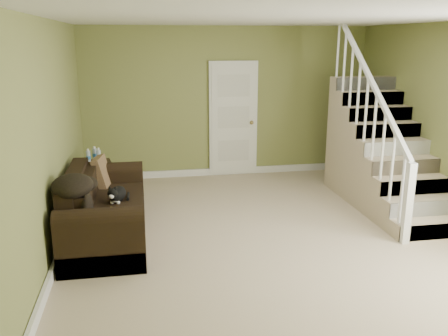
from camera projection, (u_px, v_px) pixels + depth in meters
name	position (u px, v px, depth m)	size (l,w,h in m)	color
floor	(266.00, 232.00, 6.04)	(5.00, 5.50, 0.01)	tan
ceiling	(271.00, 18.00, 5.36)	(5.00, 5.50, 0.01)	white
wall_back	(227.00, 103.00, 8.31)	(5.00, 0.04, 2.60)	olive
wall_front	(379.00, 209.00, 3.08)	(5.00, 0.04, 2.60)	olive
wall_left	(51.00, 139.00, 5.28)	(0.04, 5.50, 2.60)	olive
baseboard_back	(228.00, 171.00, 8.61)	(5.00, 0.04, 0.12)	white
baseboard_left	(64.00, 241.00, 5.61)	(0.04, 5.50, 0.12)	white
baseboard_right	(442.00, 215.00, 6.43)	(0.04, 5.50, 0.12)	white
door	(233.00, 119.00, 8.37)	(0.86, 0.12, 2.02)	white
staircase	(379.00, 158.00, 7.12)	(1.00, 2.51, 2.82)	tan
sofa	(103.00, 213.00, 5.79)	(0.91, 2.11, 0.83)	black
side_table	(96.00, 181.00, 7.17)	(0.56, 0.56, 0.81)	black
cat	(118.00, 194.00, 5.77)	(0.27, 0.52, 0.25)	black
banana	(113.00, 210.00, 5.41)	(0.06, 0.21, 0.06)	yellow
throw_pillow	(102.00, 172.00, 6.42)	(0.10, 0.41, 0.41)	#4B301E
throw_blanket	(72.00, 186.00, 5.04)	(0.43, 0.57, 0.24)	black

